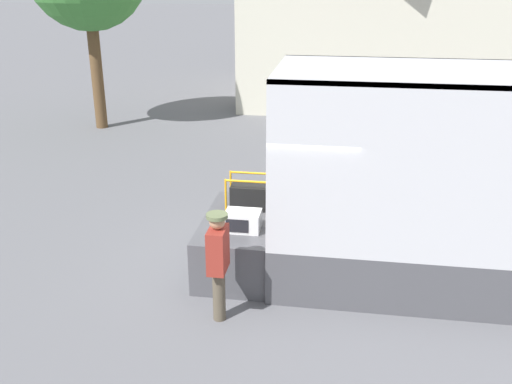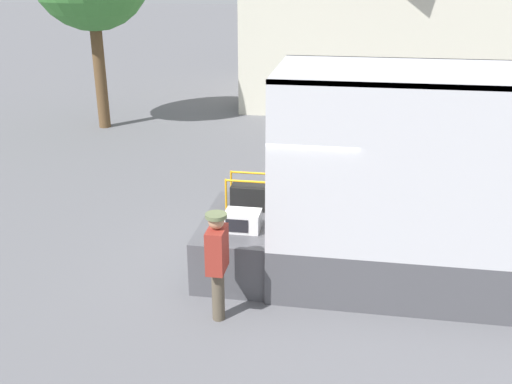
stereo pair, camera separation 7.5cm
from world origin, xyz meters
The scene contains 5 objects.
ground_plane centered at (0.00, 0.00, 0.00)m, with size 160.00×160.00×0.00m, color slate.
tailgate_deck centered at (-0.59, 0.00, 0.43)m, with size 1.18×2.24×0.86m, color #4C4C51.
microwave centered at (-0.46, -0.45, 1.01)m, with size 0.55×0.41×0.31m.
portable_generator centered at (-0.49, 0.45, 1.08)m, with size 0.75×0.46×0.57m.
worker_person centered at (-0.59, -1.64, 1.00)m, with size 0.29×0.44×1.63m.
Camera 2 is at (1.07, -8.41, 4.64)m, focal length 40.00 mm.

